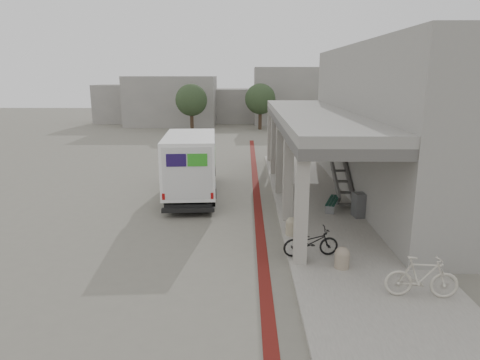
{
  "coord_description": "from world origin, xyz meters",
  "views": [
    {
      "loc": [
        0.44,
        -15.54,
        5.65
      ],
      "look_at": [
        0.24,
        0.9,
        1.6
      ],
      "focal_mm": 32.0,
      "sensor_mm": 36.0,
      "label": 1
    }
  ],
  "objects_px": {
    "utility_cabinet": "(359,205)",
    "bicycle_black": "(311,242)",
    "bench": "(333,202)",
    "bicycle_cream": "(422,277)",
    "fedex_truck": "(191,162)"
  },
  "relations": [
    {
      "from": "utility_cabinet",
      "to": "bicycle_black",
      "type": "xyz_separation_m",
      "value": [
        -2.5,
        -3.86,
        -0.02
      ]
    },
    {
      "from": "bicycle_cream",
      "to": "utility_cabinet",
      "type": "bearing_deg",
      "value": 4.96
    },
    {
      "from": "fedex_truck",
      "to": "bench",
      "type": "bearing_deg",
      "value": -26.03
    },
    {
      "from": "bicycle_black",
      "to": "bicycle_cream",
      "type": "distance_m",
      "value": 3.52
    },
    {
      "from": "bench",
      "to": "bicycle_cream",
      "type": "relative_size",
      "value": 0.94
    },
    {
      "from": "utility_cabinet",
      "to": "bicycle_black",
      "type": "height_order",
      "value": "utility_cabinet"
    },
    {
      "from": "utility_cabinet",
      "to": "bench",
      "type": "bearing_deg",
      "value": 122.92
    },
    {
      "from": "bicycle_black",
      "to": "bicycle_cream",
      "type": "relative_size",
      "value": 0.95
    },
    {
      "from": "bench",
      "to": "bicycle_black",
      "type": "bearing_deg",
      "value": -89.22
    },
    {
      "from": "bicycle_cream",
      "to": "bench",
      "type": "bearing_deg",
      "value": 11.63
    },
    {
      "from": "fedex_truck",
      "to": "bicycle_black",
      "type": "distance_m",
      "value": 8.75
    },
    {
      "from": "bicycle_cream",
      "to": "bicycle_black",
      "type": "bearing_deg",
      "value": 49.33
    },
    {
      "from": "utility_cabinet",
      "to": "fedex_truck",
      "type": "bearing_deg",
      "value": 146.23
    },
    {
      "from": "fedex_truck",
      "to": "utility_cabinet",
      "type": "xyz_separation_m",
      "value": [
        7.12,
        -3.5,
        -1.01
      ]
    },
    {
      "from": "bicycle_black",
      "to": "bicycle_cream",
      "type": "bearing_deg",
      "value": -143.87
    }
  ]
}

